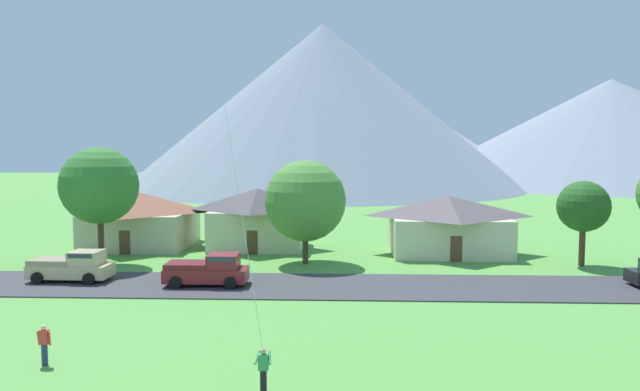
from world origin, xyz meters
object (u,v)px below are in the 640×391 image
(tree_near_left, at_px, (305,201))
(house_right_center, at_px, (258,217))
(tree_right_of_center, at_px, (583,207))
(tree_near_right, at_px, (99,186))
(pickup_truck_maroon_west_side, at_px, (209,270))
(pickup_truck_sand_east_side, at_px, (73,266))
(house_leftmost, at_px, (141,219))
(house_left_center, at_px, (448,224))
(watcher_person, at_px, (44,344))

(tree_near_left, bearing_deg, house_right_center, 124.97)
(tree_right_of_center, height_order, tree_near_right, tree_near_right)
(pickup_truck_maroon_west_side, xyz_separation_m, pickup_truck_sand_east_side, (-9.17, 0.83, 0.00))
(tree_near_left, relative_size, tree_right_of_center, 1.24)
(pickup_truck_sand_east_side, bearing_deg, house_leftmost, 91.36)
(house_right_center, height_order, tree_near_left, tree_near_left)
(tree_right_of_center, bearing_deg, tree_near_right, -177.88)
(house_left_center, height_order, watcher_person, house_left_center)
(house_leftmost, xyz_separation_m, house_right_center, (10.55, -0.54, 0.23))
(tree_near_right, relative_size, pickup_truck_maroon_west_side, 1.69)
(tree_near_right, relative_size, pickup_truck_sand_east_side, 1.69)
(house_left_center, relative_size, house_right_center, 1.19)
(pickup_truck_maroon_west_side, bearing_deg, house_leftmost, 123.14)
(house_leftmost, relative_size, house_right_center, 1.09)
(tree_right_of_center, height_order, pickup_truck_sand_east_side, tree_right_of_center)
(house_left_center, xyz_separation_m, pickup_truck_sand_east_side, (-26.45, -11.35, -1.45))
(house_left_center, relative_size, pickup_truck_maroon_west_side, 1.93)
(house_right_center, bearing_deg, house_left_center, -6.44)
(house_left_center, distance_m, pickup_truck_sand_east_side, 28.82)
(tree_near_left, bearing_deg, pickup_truck_sand_east_side, -156.16)
(tree_right_of_center, bearing_deg, tree_near_left, 179.94)
(house_left_center, distance_m, tree_near_left, 12.76)
(tree_right_of_center, distance_m, pickup_truck_sand_east_side, 36.26)
(tree_near_left, bearing_deg, tree_right_of_center, -0.06)
(tree_near_right, height_order, pickup_truck_maroon_west_side, tree_near_right)
(pickup_truck_maroon_west_side, relative_size, pickup_truck_sand_east_side, 1.00)
(pickup_truck_maroon_west_side, xyz_separation_m, watcher_person, (-3.47, -13.46, -0.18))
(house_right_center, height_order, tree_right_of_center, tree_right_of_center)
(house_leftmost, distance_m, house_right_center, 10.56)
(house_leftmost, xyz_separation_m, pickup_truck_maroon_west_side, (9.50, -14.55, -1.45))
(house_right_center, xyz_separation_m, tree_right_of_center, (25.28, -6.64, 1.71))
(pickup_truck_sand_east_side, bearing_deg, house_right_center, 52.22)
(house_leftmost, bearing_deg, tree_near_left, -25.25)
(house_leftmost, distance_m, tree_near_left, 16.94)
(tree_right_of_center, relative_size, pickup_truck_maroon_west_side, 1.22)
(pickup_truck_sand_east_side, bearing_deg, tree_right_of_center, 10.44)
(house_left_center, distance_m, tree_right_of_center, 10.43)
(pickup_truck_sand_east_side, distance_m, watcher_person, 15.38)
(pickup_truck_sand_east_side, height_order, watcher_person, pickup_truck_sand_east_side)
(tree_near_left, relative_size, pickup_truck_maroon_west_side, 1.51)
(house_leftmost, bearing_deg, tree_right_of_center, -11.33)
(house_leftmost, bearing_deg, pickup_truck_maroon_west_side, -56.86)
(pickup_truck_maroon_west_side, bearing_deg, tree_right_of_center, 15.64)
(house_right_center, relative_size, tree_near_left, 1.08)
(house_left_center, height_order, house_right_center, house_right_center)
(house_leftmost, bearing_deg, house_left_center, -5.05)
(watcher_person, bearing_deg, tree_near_left, 66.30)
(house_left_center, relative_size, tree_near_left, 1.28)
(tree_near_left, height_order, tree_near_right, tree_near_right)
(tree_right_of_center, xyz_separation_m, tree_near_right, (-35.84, -1.33, 1.55))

